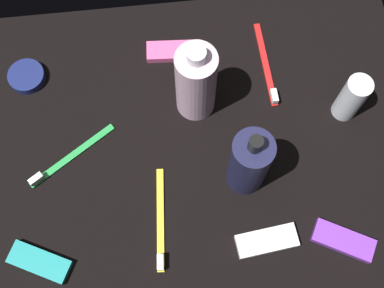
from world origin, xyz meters
The scene contains 12 objects.
ground_plane centered at (0.00, 0.00, -0.60)cm, with size 84.00×64.00×1.20cm, color black.
lotion_bottle centered at (-8.74, 6.09, 8.06)cm, with size 6.74×6.74×18.58cm.
bodywash_bottle centered at (-1.67, -9.11, 8.67)cm, with size 7.13×7.13×19.06cm.
deodorant_stick centered at (-28.99, -4.65, 5.44)cm, with size 4.47×4.47×10.88cm, color silver.
toothbrush_yellow centered at (6.94, 13.28, 0.61)cm, with size 2.62×18.04×2.10cm.
toothbrush_green centered at (22.57, -0.52, 0.61)cm, with size 15.74×10.83×2.10cm.
toothbrush_red centered at (-16.09, -14.70, 0.61)cm, with size 1.92×18.03×2.10cm.
snack_bar_white centered at (-10.81, 17.98, 0.75)cm, with size 10.40×4.00×1.50cm, color white.
snack_bar_teal centered at (27.59, 17.31, 0.75)cm, with size 10.40×4.00×1.50cm, color teal.
snack_bar_pink centered at (1.37, -20.24, 0.75)cm, with size 10.40×4.00×1.50cm, color #E55999.
snack_bar_purple centered at (-23.76, 19.34, 0.75)cm, with size 10.40×4.00×1.50cm, color purple.
cream_tin_left centered at (29.73, -17.77, 0.86)cm, with size 6.88×6.88×1.73cm, color navy.
Camera 1 is at (3.30, 30.05, 87.35)cm, focal length 47.47 mm.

